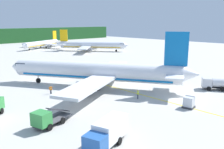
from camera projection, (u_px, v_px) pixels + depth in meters
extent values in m
cube|color=#B7B5AD|center=(48.00, 66.00, 77.07)|extent=(240.00, 320.00, 0.20)
cylinder|color=white|center=(95.00, 71.00, 51.08)|extent=(21.50, 32.97, 3.80)
cone|color=white|center=(16.00, 67.00, 55.95)|extent=(4.33, 3.90, 3.61)
cone|color=white|center=(192.00, 74.00, 46.02)|extent=(4.41, 4.39, 3.23)
cube|color=#192333|center=(24.00, 63.00, 55.21)|extent=(4.00, 3.70, 0.60)
cube|color=white|center=(88.00, 85.00, 42.10)|extent=(16.55, 10.98, 0.50)
cylinder|color=slate|center=(85.00, 87.00, 45.40)|extent=(3.52, 3.87, 2.20)
cube|color=white|center=(115.00, 67.00, 59.33)|extent=(15.73, 13.36, 0.50)
cylinder|color=slate|center=(104.00, 73.00, 57.46)|extent=(3.52, 3.87, 2.20)
cube|color=#0C66B2|center=(176.00, 49.00, 45.78)|extent=(2.54, 3.98, 6.50)
cube|color=white|center=(175.00, 73.00, 46.80)|extent=(10.59, 8.02, 0.24)
cube|color=#0C66B2|center=(95.00, 76.00, 51.30)|extent=(19.51, 29.77, 0.36)
cylinder|color=black|center=(38.00, 80.00, 55.19)|extent=(0.86, 1.13, 1.10)
cylinder|color=gray|center=(38.00, 77.00, 55.02)|extent=(0.20, 0.20, 0.50)
cylinder|color=black|center=(98.00, 88.00, 48.88)|extent=(0.86, 1.13, 1.10)
cylinder|color=gray|center=(98.00, 84.00, 48.71)|extent=(0.20, 0.20, 0.50)
cylinder|color=black|center=(105.00, 82.00, 53.79)|extent=(0.86, 1.13, 1.10)
cylinder|color=gray|center=(105.00, 78.00, 53.61)|extent=(0.20, 0.20, 0.50)
cylinder|color=silver|center=(92.00, 45.00, 113.71)|extent=(20.59, 26.06, 3.18)
cone|color=silver|center=(126.00, 45.00, 111.33)|extent=(3.63, 3.42, 3.02)
cone|color=silver|center=(59.00, 44.00, 116.07)|extent=(3.77, 3.77, 2.71)
cube|color=#192333|center=(122.00, 44.00, 111.45)|extent=(3.37, 3.23, 0.50)
cube|color=silver|center=(92.00, 45.00, 121.47)|extent=(13.57, 10.31, 0.42)
cylinder|color=slate|center=(94.00, 47.00, 119.25)|extent=(3.08, 3.25, 1.84)
cube|color=silver|center=(84.00, 48.00, 106.69)|extent=(12.57, 12.05, 0.42)
cylinder|color=slate|center=(89.00, 49.00, 108.90)|extent=(3.08, 3.25, 1.84)
cube|color=#F2B20C|center=(64.00, 35.00, 114.83)|extent=(2.45, 3.13, 5.44)
cube|color=silver|center=(64.00, 44.00, 115.69)|extent=(8.58, 7.36, 0.20)
cube|color=#F2B20C|center=(92.00, 47.00, 113.90)|extent=(18.66, 23.55, 0.30)
cylinder|color=black|center=(116.00, 51.00, 112.55)|extent=(0.79, 0.91, 0.92)
cylinder|color=gray|center=(116.00, 49.00, 112.40)|extent=(0.17, 0.17, 0.42)
cylinder|color=black|center=(91.00, 50.00, 116.53)|extent=(0.79, 0.91, 0.92)
cylinder|color=gray|center=(91.00, 48.00, 116.39)|extent=(0.17, 0.17, 0.42)
cylinder|color=black|center=(89.00, 51.00, 112.33)|extent=(0.79, 0.91, 0.92)
cylinder|color=gray|center=(88.00, 49.00, 112.18)|extent=(0.17, 0.17, 0.42)
cylinder|color=silver|center=(42.00, 43.00, 125.76)|extent=(24.83, 13.29, 2.75)
cone|color=silver|center=(23.00, 46.00, 113.10)|extent=(2.66, 3.10, 2.61)
cone|color=silver|center=(57.00, 41.00, 138.62)|extent=(3.07, 3.08, 2.34)
cube|color=#192333|center=(26.00, 44.00, 114.42)|extent=(2.55, 2.85, 0.43)
cube|color=silver|center=(54.00, 45.00, 124.87)|extent=(6.96, 12.08, 0.36)
cylinder|color=slate|center=(50.00, 46.00, 124.57)|extent=(2.77, 2.41, 1.59)
cube|color=silver|center=(33.00, 44.00, 129.50)|extent=(8.86, 11.73, 0.36)
cylinder|color=slate|center=(35.00, 46.00, 127.81)|extent=(2.77, 2.41, 1.59)
cube|color=#F2B20C|center=(55.00, 35.00, 135.84)|extent=(3.00, 1.56, 4.70)
cube|color=silver|center=(55.00, 41.00, 136.58)|extent=(5.22, 7.80, 0.17)
cube|color=#F2B20C|center=(42.00, 45.00, 125.93)|extent=(22.41, 12.09, 0.26)
cylinder|color=black|center=(29.00, 50.00, 117.20)|extent=(0.83, 0.56, 0.80)
cylinder|color=gray|center=(29.00, 48.00, 117.08)|extent=(0.14, 0.14, 0.36)
cylinder|color=black|center=(46.00, 47.00, 126.55)|extent=(0.83, 0.56, 0.80)
cylinder|color=gray|center=(46.00, 46.00, 126.43)|extent=(0.14, 0.14, 0.36)
cylinder|color=black|center=(40.00, 47.00, 127.87)|extent=(0.83, 0.56, 0.80)
cylinder|color=gray|center=(40.00, 46.00, 127.75)|extent=(0.14, 0.14, 0.36)
cube|color=#338C3F|center=(41.00, 119.00, 31.05)|extent=(2.31, 2.59, 1.80)
cube|color=#192333|center=(36.00, 118.00, 30.26)|extent=(0.56, 1.80, 0.94)
cube|color=#4C4C51|center=(57.00, 117.00, 33.54)|extent=(4.15, 3.09, 0.24)
cube|color=#2D2D33|center=(58.00, 110.00, 33.67)|extent=(3.93, 1.87, 1.64)
cube|color=#262628|center=(52.00, 121.00, 32.83)|extent=(5.72, 2.93, 0.16)
cylinder|color=black|center=(50.00, 127.00, 30.99)|extent=(0.94, 0.51, 0.90)
cylinder|color=black|center=(38.00, 124.00, 32.08)|extent=(0.94, 0.51, 0.90)
cylinder|color=black|center=(63.00, 121.00, 33.06)|extent=(0.94, 0.51, 0.90)
cylinder|color=black|center=(51.00, 118.00, 34.14)|extent=(0.94, 0.51, 0.90)
cylinder|color=black|center=(2.00, 111.00, 36.65)|extent=(0.84, 0.82, 0.90)
cube|color=silver|center=(207.00, 82.00, 49.72)|extent=(2.82, 2.70, 1.80)
cube|color=#192333|center=(203.00, 80.00, 49.82)|extent=(1.60, 1.07, 0.94)
cylinder|color=silver|center=(222.00, 83.00, 49.08)|extent=(3.65, 4.30, 1.80)
cube|color=#262628|center=(217.00, 87.00, 49.48)|extent=(4.52, 5.84, 0.16)
cylinder|color=black|center=(209.00, 89.00, 48.83)|extent=(0.72, 0.91, 0.90)
cylinder|color=black|center=(207.00, 86.00, 50.93)|extent=(0.72, 0.91, 0.90)
cylinder|color=black|center=(223.00, 89.00, 48.25)|extent=(0.72, 0.91, 0.90)
cylinder|color=black|center=(221.00, 87.00, 50.35)|extent=(0.72, 0.91, 0.90)
cube|color=#2659A5|center=(95.00, 143.00, 24.82)|extent=(2.37, 2.63, 1.80)
cube|color=#192333|center=(91.00, 144.00, 24.02)|extent=(0.62, 1.79, 0.94)
cube|color=white|center=(111.00, 128.00, 27.68)|extent=(5.41, 3.56, 2.34)
cube|color=#262628|center=(107.00, 142.00, 27.17)|extent=(6.94, 3.46, 0.16)
cylinder|color=black|center=(88.00, 149.00, 25.82)|extent=(0.94, 0.53, 0.90)
cylinder|color=black|center=(119.00, 141.00, 27.45)|extent=(0.94, 0.53, 0.90)
cylinder|color=black|center=(103.00, 137.00, 28.47)|extent=(0.94, 0.53, 0.90)
cube|color=#333338|center=(189.00, 107.00, 39.24)|extent=(1.95, 1.95, 0.30)
cube|color=silver|center=(189.00, 102.00, 39.04)|extent=(1.73, 1.73, 1.55)
cube|color=silver|center=(190.00, 97.00, 39.32)|extent=(0.84, 1.61, 0.56)
cylinder|color=#191E33|center=(138.00, 96.00, 43.88)|extent=(0.14, 0.14, 0.85)
cylinder|color=#191E33|center=(138.00, 97.00, 43.70)|extent=(0.14, 0.14, 0.85)
cube|color=#CCE519|center=(138.00, 93.00, 43.63)|extent=(0.47, 0.47, 0.64)
cube|color=silver|center=(138.00, 92.00, 43.62)|extent=(0.48, 0.48, 0.06)
sphere|color=tan|center=(138.00, 90.00, 43.53)|extent=(0.23, 0.23, 0.23)
cylinder|color=#CCE519|center=(138.00, 92.00, 43.88)|extent=(0.09, 0.09, 0.60)
cylinder|color=#CCE519|center=(138.00, 93.00, 43.36)|extent=(0.09, 0.09, 0.60)
cylinder|color=#191E33|center=(51.00, 92.00, 46.76)|extent=(0.14, 0.14, 0.81)
cylinder|color=#191E33|center=(50.00, 92.00, 46.67)|extent=(0.14, 0.14, 0.81)
cube|color=orange|center=(51.00, 88.00, 46.56)|extent=(0.48, 0.31, 0.60)
cube|color=silver|center=(51.00, 88.00, 46.56)|extent=(0.49, 0.32, 0.06)
sphere|color=tan|center=(51.00, 86.00, 46.48)|extent=(0.22, 0.22, 0.22)
cylinder|color=orange|center=(52.00, 88.00, 46.70)|extent=(0.09, 0.09, 0.57)
cylinder|color=orange|center=(49.00, 88.00, 46.42)|extent=(0.09, 0.09, 0.57)
cube|color=yellow|center=(120.00, 89.00, 50.18)|extent=(0.30, 60.00, 0.01)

